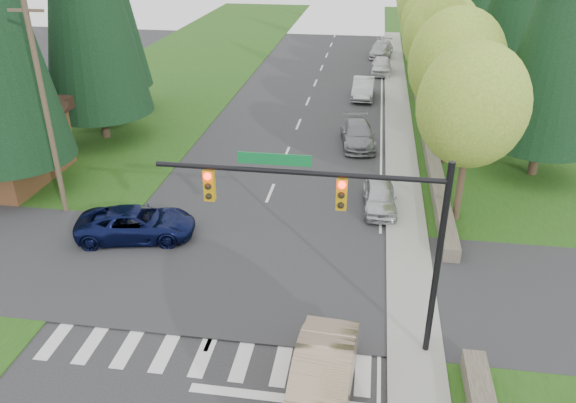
% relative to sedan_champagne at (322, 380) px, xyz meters
% --- Properties ---
extents(grass_east, '(14.00, 110.00, 0.06)m').
position_rel_sedan_champagne_xyz_m(grass_east, '(9.00, 18.11, -0.79)').
color(grass_east, '#224612').
rests_on(grass_east, ground).
extents(grass_west, '(14.00, 110.00, 0.06)m').
position_rel_sedan_champagne_xyz_m(grass_west, '(-17.00, 18.11, -0.79)').
color(grass_west, '#224612').
rests_on(grass_west, ground).
extents(cross_street, '(120.00, 8.00, 0.10)m').
position_rel_sedan_champagne_xyz_m(cross_street, '(-4.00, 6.11, -0.82)').
color(cross_street, '#28282B').
rests_on(cross_street, ground).
extents(sidewalk_east, '(1.80, 80.00, 0.13)m').
position_rel_sedan_champagne_xyz_m(sidewalk_east, '(2.90, 20.11, -0.75)').
color(sidewalk_east, gray).
rests_on(sidewalk_east, ground).
extents(curb_east, '(0.20, 80.00, 0.13)m').
position_rel_sedan_champagne_xyz_m(curb_east, '(2.05, 20.11, -0.75)').
color(curb_east, gray).
rests_on(curb_east, ground).
extents(stone_wall_north, '(0.70, 40.00, 0.70)m').
position_rel_sedan_champagne_xyz_m(stone_wall_north, '(4.60, 28.11, -0.47)').
color(stone_wall_north, '#4C4438').
rests_on(stone_wall_north, ground).
extents(traffic_signal, '(8.70, 0.37, 6.80)m').
position_rel_sedan_champagne_xyz_m(traffic_signal, '(0.37, 2.60, 4.17)').
color(traffic_signal, black).
rests_on(traffic_signal, ground).
extents(utility_pole, '(1.60, 0.24, 10.00)m').
position_rel_sedan_champagne_xyz_m(utility_pole, '(-13.50, 10.11, 4.33)').
color(utility_pole, '#473828').
rests_on(utility_pole, ground).
extents(decid_tree_0, '(4.80, 4.80, 8.37)m').
position_rel_sedan_champagne_xyz_m(decid_tree_0, '(5.20, 12.11, 4.78)').
color(decid_tree_0, '#38281C').
rests_on(decid_tree_0, ground).
extents(decid_tree_1, '(5.20, 5.20, 8.80)m').
position_rel_sedan_champagne_xyz_m(decid_tree_1, '(5.30, 19.11, 4.98)').
color(decid_tree_1, '#38281C').
rests_on(decid_tree_1, ground).
extents(decid_tree_2, '(5.00, 5.00, 8.82)m').
position_rel_sedan_champagne_xyz_m(decid_tree_2, '(5.10, 26.11, 5.11)').
color(decid_tree_2, '#38281C').
rests_on(decid_tree_2, ground).
extents(decid_tree_3, '(5.00, 5.00, 8.55)m').
position_rel_sedan_champagne_xyz_m(decid_tree_3, '(5.20, 33.11, 4.85)').
color(decid_tree_3, '#38281C').
rests_on(decid_tree_3, ground).
extents(decid_tree_4, '(5.40, 5.40, 9.18)m').
position_rel_sedan_champagne_xyz_m(decid_tree_4, '(5.30, 40.11, 5.25)').
color(decid_tree_4, '#38281C').
rests_on(decid_tree_4, ground).
extents(decid_tree_5, '(4.80, 4.80, 8.30)m').
position_rel_sedan_champagne_xyz_m(decid_tree_5, '(5.10, 47.11, 4.72)').
color(decid_tree_5, '#38281C').
rests_on(decid_tree_5, ground).
extents(sedan_champagne, '(1.98, 5.03, 1.63)m').
position_rel_sedan_champagne_xyz_m(sedan_champagne, '(0.00, 0.00, 0.00)').
color(sedan_champagne, tan).
rests_on(sedan_champagne, ground).
extents(suv_navy, '(5.52, 3.38, 1.43)m').
position_rel_sedan_champagne_xyz_m(suv_navy, '(-9.04, 8.23, -0.10)').
color(suv_navy, '#0A1036').
rests_on(suv_navy, ground).
extents(parked_car_a, '(1.78, 3.97, 1.33)m').
position_rel_sedan_champagne_xyz_m(parked_car_a, '(1.60, 12.68, -0.15)').
color(parked_car_a, silver).
rests_on(parked_car_a, ground).
extents(parked_car_b, '(2.58, 5.07, 1.41)m').
position_rel_sedan_champagne_xyz_m(parked_car_b, '(0.20, 21.26, -0.11)').
color(parked_car_b, gray).
rests_on(parked_car_b, ground).
extents(parked_car_c, '(1.73, 4.67, 1.53)m').
position_rel_sedan_champagne_xyz_m(parked_car_c, '(0.20, 31.78, -0.05)').
color(parked_car_c, '#9F9FA4').
rests_on(parked_car_c, ground).
extents(parked_car_d, '(1.82, 4.38, 1.48)m').
position_rel_sedan_champagne_xyz_m(parked_car_d, '(1.60, 39.74, -0.07)').
color(parked_car_d, silver).
rests_on(parked_car_d, ground).
extents(parked_car_e, '(2.55, 5.31, 1.49)m').
position_rel_sedan_champagne_xyz_m(parked_car_e, '(1.58, 46.93, -0.07)').
color(parked_car_e, '#A7A6AB').
rests_on(parked_car_e, ground).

